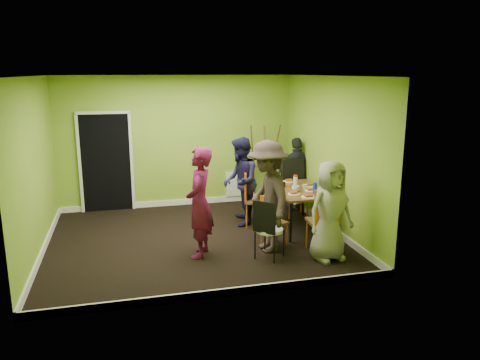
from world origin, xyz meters
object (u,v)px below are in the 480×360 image
at_px(blue_bottle, 315,188).
at_px(person_left_near, 268,197).
at_px(dining_table, 298,192).
at_px(chair_back_end, 293,175).
at_px(person_back_end, 297,174).
at_px(chair_left_near, 271,218).
at_px(easel, 264,164).
at_px(person_standing, 200,203).
at_px(chair_bentwood, 268,227).
at_px(chair_left_far, 251,195).
at_px(thermos, 295,183).
at_px(orange_bottle, 289,186).
at_px(person_front_end, 330,211).
at_px(person_left_far, 240,181).
at_px(chair_front_end, 324,217).

distance_m(blue_bottle, person_left_near, 1.22).
bearing_deg(dining_table, chair_back_end, 74.98).
bearing_deg(person_back_end, chair_left_near, 56.40).
bearing_deg(chair_left_near, easel, 143.44).
bearing_deg(person_standing, chair_bentwood, 88.43).
distance_m(chair_left_far, thermos, 0.87).
distance_m(thermos, orange_bottle, 0.15).
xyz_separation_m(chair_left_near, blue_bottle, (0.95, 0.43, 0.36)).
bearing_deg(person_front_end, thermos, 76.93).
xyz_separation_m(dining_table, chair_left_far, (-0.79, 0.38, -0.11)).
xyz_separation_m(chair_left_near, person_back_end, (1.17, 1.88, 0.29)).
bearing_deg(chair_back_end, person_left_far, 21.31).
height_order(dining_table, blue_bottle, blue_bottle).
height_order(chair_left_near, person_left_far, person_left_far).
bearing_deg(orange_bottle, person_standing, -150.78).
distance_m(thermos, person_back_end, 1.16).
xyz_separation_m(blue_bottle, person_standing, (-2.18, -0.56, 0.03)).
bearing_deg(thermos, person_left_far, 153.69).
height_order(chair_left_near, chair_back_end, chair_back_end).
relative_size(blue_bottle, person_left_near, 0.11).
distance_m(chair_left_far, person_left_near, 1.35).
bearing_deg(chair_front_end, person_left_far, 122.09).
relative_size(chair_front_end, thermos, 4.73).
distance_m(chair_left_near, orange_bottle, 1.16).
bearing_deg(blue_bottle, person_back_end, 81.50).
bearing_deg(easel, person_front_end, -89.69).
relative_size(chair_front_end, person_left_near, 0.60).
relative_size(chair_left_near, chair_bentwood, 0.90).
height_order(dining_table, chair_left_far, chair_left_far).
relative_size(chair_front_end, person_standing, 0.63).
xyz_separation_m(thermos, person_left_far, (-0.93, 0.46, -0.03)).
bearing_deg(chair_left_near, orange_bottle, 122.66).
bearing_deg(person_back_end, orange_bottle, 59.76).
bearing_deg(chair_left_near, blue_bottle, 92.20).
height_order(orange_bottle, person_front_end, person_front_end).
height_order(chair_front_end, easel, easel).
relative_size(dining_table, person_left_far, 0.89).
xyz_separation_m(thermos, person_front_end, (-0.02, -1.56, -0.08)).
height_order(orange_bottle, person_left_near, person_left_near).
bearing_deg(dining_table, person_front_end, -92.62).
bearing_deg(person_back_end, person_left_near, 56.03).
xyz_separation_m(dining_table, chair_bentwood, (-1.00, -1.30, -0.17)).
distance_m(dining_table, person_left_near, 1.30).
bearing_deg(person_back_end, person_standing, 38.32).
bearing_deg(chair_left_far, chair_back_end, 130.56).
height_order(chair_left_far, chair_bentwood, chair_left_far).
distance_m(easel, person_left_far, 1.64).
bearing_deg(person_left_near, chair_left_near, 139.70).
xyz_separation_m(person_standing, person_left_near, (1.11, -0.03, 0.03)).
bearing_deg(chair_left_far, thermos, 78.17).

